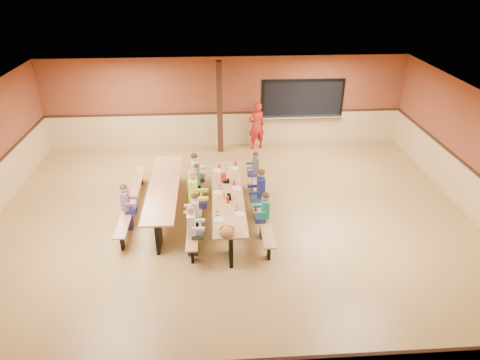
{
  "coord_description": "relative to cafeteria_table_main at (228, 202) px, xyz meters",
  "views": [
    {
      "loc": [
        -0.4,
        -8.81,
        5.89
      ],
      "look_at": [
        0.18,
        0.1,
        1.15
      ],
      "focal_mm": 32.0,
      "sensor_mm": 36.0,
      "label": 1
    }
  ],
  "objects": [
    {
      "name": "seated_child_purple_sec",
      "position": [
        -2.41,
        -0.19,
        0.07
      ],
      "size": [
        0.36,
        0.29,
        1.19
      ],
      "primitive_type": null,
      "color": "#7F5373",
      "rests_on": "ground"
    },
    {
      "name": "standing_woman",
      "position": [
        1.14,
        4.41,
        0.28
      ],
      "size": [
        0.69,
        0.57,
        1.62
      ],
      "primitive_type": "imported",
      "rotation": [
        0.0,
        0.0,
        3.51
      ],
      "color": "#AA1913",
      "rests_on": "ground"
    },
    {
      "name": "seated_child_grey_left",
      "position": [
        -0.82,
        1.31,
        0.09
      ],
      "size": [
        0.38,
        0.31,
        1.24
      ],
      "primitive_type": null,
      "color": "white",
      "rests_on": "ground"
    },
    {
      "name": "punch_pitcher",
      "position": [
        -0.08,
        0.67,
        0.32
      ],
      "size": [
        0.16,
        0.16,
        0.22
      ],
      "primitive_type": "cylinder",
      "color": "red",
      "rests_on": "cafeteria_table_main"
    },
    {
      "name": "seated_child_tan_sec",
      "position": [
        -0.76,
        -0.63,
        0.05
      ],
      "size": [
        0.34,
        0.28,
        1.14
      ],
      "primitive_type": null,
      "color": "beige",
      "rests_on": "ground"
    },
    {
      "name": "cafeteria_table_second",
      "position": [
        -1.58,
        0.55,
        0.0
      ],
      "size": [
        1.91,
        3.7,
        0.74
      ],
      "color": "#B67948",
      "rests_on": "ground"
    },
    {
      "name": "place_settings",
      "position": [
        0.0,
        0.0,
        0.27
      ],
      "size": [
        0.65,
        3.3,
        0.11
      ],
      "primitive_type": null,
      "color": "beige",
      "rests_on": "cafeteria_table_main"
    },
    {
      "name": "napkin_dispenser",
      "position": [
        0.02,
        -0.23,
        0.28
      ],
      "size": [
        0.1,
        0.14,
        0.13
      ],
      "primitive_type": "cube",
      "color": "black",
      "rests_on": "cafeteria_table_main"
    },
    {
      "name": "seated_child_char_right",
      "position": [
        0.83,
        1.52,
        0.05
      ],
      "size": [
        0.34,
        0.28,
        1.14
      ],
      "primitive_type": null,
      "color": "#43464C",
      "rests_on": "ground"
    },
    {
      "name": "table_paddle",
      "position": [
        -0.01,
        0.64,
        0.35
      ],
      "size": [
        0.16,
        0.16,
        0.56
      ],
      "color": "black",
      "rests_on": "cafeteria_table_main"
    },
    {
      "name": "kitchen_pass_through",
      "position": [
        2.72,
        4.82,
        0.96
      ],
      "size": [
        2.78,
        0.28,
        1.38
      ],
      "color": "black",
      "rests_on": "ground"
    },
    {
      "name": "seated_child_white_left",
      "position": [
        -0.83,
        -1.29,
        0.08
      ],
      "size": [
        0.37,
        0.3,
        1.21
      ],
      "primitive_type": null,
      "color": "white",
      "rests_on": "ground"
    },
    {
      "name": "condiment_mustard",
      "position": [
        -0.1,
        -0.11,
        0.3
      ],
      "size": [
        0.06,
        0.06,
        0.17
      ],
      "primitive_type": "cylinder",
      "color": "yellow",
      "rests_on": "cafeteria_table_main"
    },
    {
      "name": "seated_adult_yellow",
      "position": [
        -0.83,
        0.01,
        0.18
      ],
      "size": [
        0.47,
        0.38,
        1.41
      ],
      "primitive_type": null,
      "color": "#D7FE3C",
      "rests_on": "ground"
    },
    {
      "name": "seated_child_teal_right",
      "position": [
        0.83,
        -0.76,
        0.06
      ],
      "size": [
        0.36,
        0.29,
        1.18
      ],
      "primitive_type": null,
      "color": "#1D8571",
      "rests_on": "ground"
    },
    {
      "name": "seated_child_green_sec",
      "position": [
        -0.76,
        0.95,
        0.03
      ],
      "size": [
        0.32,
        0.26,
        1.11
      ],
      "primitive_type": null,
      "color": "#326C50",
      "rests_on": "ground"
    },
    {
      "name": "condiment_ketchup",
      "position": [
        -0.01,
        -0.39,
        0.3
      ],
      "size": [
        0.06,
        0.06,
        0.17
      ],
      "primitive_type": "cylinder",
      "color": "#B2140F",
      "rests_on": "cafeteria_table_main"
    },
    {
      "name": "chip_bowl",
      "position": [
        -0.08,
        -1.65,
        0.29
      ],
      "size": [
        0.32,
        0.32,
        0.15
      ],
      "primitive_type": null,
      "color": "orange",
      "rests_on": "cafeteria_table_main"
    },
    {
      "name": "cafeteria_table_main",
      "position": [
        0.0,
        0.0,
        0.0
      ],
      "size": [
        1.91,
        3.7,
        0.74
      ],
      "color": "#B67948",
      "rests_on": "ground"
    },
    {
      "name": "seated_child_navy_right",
      "position": [
        0.83,
        0.18,
        0.11
      ],
      "size": [
        0.4,
        0.33,
        1.28
      ],
      "primitive_type": null,
      "color": "#181E51",
      "rests_on": "ground"
    },
    {
      "name": "structural_post",
      "position": [
        -0.08,
        4.26,
        0.97
      ],
      "size": [
        0.18,
        0.18,
        3.0
      ],
      "primitive_type": "cube",
      "color": "black",
      "rests_on": "ground"
    },
    {
      "name": "room_envelope",
      "position": [
        0.12,
        -0.14,
        0.16
      ],
      "size": [
        12.04,
        10.04,
        3.02
      ],
      "color": "brown",
      "rests_on": "ground"
    },
    {
      "name": "ground",
      "position": [
        0.12,
        -0.14,
        -0.53
      ],
      "size": [
        12.0,
        12.0,
        0.0
      ],
      "primitive_type": "plane",
      "color": "olive",
      "rests_on": "ground"
    }
  ]
}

